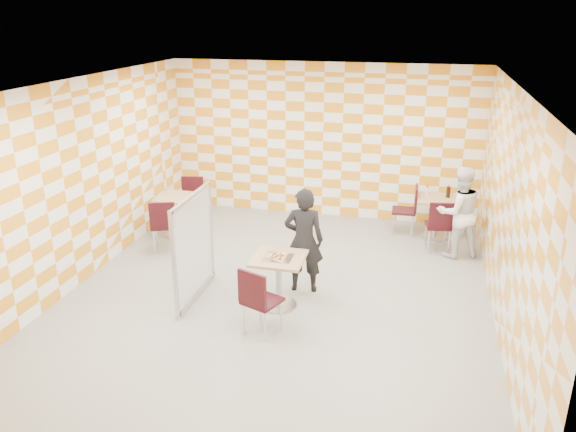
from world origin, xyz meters
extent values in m
plane|color=gray|center=(0.00, 0.00, 0.00)|extent=(7.00, 7.00, 0.00)
plane|color=white|center=(0.00, 0.00, 3.00)|extent=(7.00, 7.00, 0.00)
plane|color=white|center=(0.00, 3.50, 1.50)|extent=(6.00, 0.00, 6.00)
plane|color=white|center=(-3.00, 0.00, 1.50)|extent=(0.00, 7.00, 7.00)
plane|color=white|center=(3.00, 0.00, 1.50)|extent=(0.00, 7.00, 7.00)
cube|color=tan|center=(0.10, -0.34, 0.73)|extent=(0.70, 0.70, 0.04)
cylinder|color=#A5A5AA|center=(0.10, -0.34, 0.37)|extent=(0.08, 0.08, 0.70)
cylinder|color=#A5A5AA|center=(0.10, -0.34, 0.01)|extent=(0.50, 0.50, 0.03)
cube|color=tan|center=(2.22, 2.78, 0.73)|extent=(0.70, 0.70, 0.04)
cylinder|color=#A5A5AA|center=(2.22, 2.78, 0.37)|extent=(0.08, 0.08, 0.70)
cylinder|color=#A5A5AA|center=(2.22, 2.78, 0.01)|extent=(0.50, 0.50, 0.03)
cube|color=tan|center=(-2.33, 1.77, 0.73)|extent=(0.70, 0.70, 0.04)
cylinder|color=#A5A5AA|center=(-2.33, 1.77, 0.37)|extent=(0.08, 0.08, 0.70)
cylinder|color=#A5A5AA|center=(-2.33, 1.77, 0.01)|extent=(0.50, 0.50, 0.03)
cube|color=black|center=(0.07, -1.04, 0.45)|extent=(0.55, 0.55, 0.04)
cube|color=black|center=(-0.01, -1.23, 0.70)|extent=(0.40, 0.19, 0.45)
cylinder|color=silver|center=(0.29, -0.95, 0.21)|extent=(0.03, 0.03, 0.43)
cylinder|color=silver|center=(-0.03, -0.82, 0.21)|extent=(0.03, 0.03, 0.43)
cylinder|color=silver|center=(0.16, -1.26, 0.21)|extent=(0.03, 0.03, 0.43)
cylinder|color=silver|center=(-0.15, -1.14, 0.21)|extent=(0.03, 0.03, 0.43)
cube|color=black|center=(2.25, 2.19, 0.45)|extent=(0.48, 0.48, 0.04)
cube|color=black|center=(2.28, 1.99, 0.70)|extent=(0.42, 0.10, 0.45)
cylinder|color=silver|center=(2.40, 2.38, 0.21)|extent=(0.03, 0.03, 0.43)
cylinder|color=silver|center=(2.06, 2.33, 0.21)|extent=(0.03, 0.03, 0.43)
cylinder|color=silver|center=(2.45, 2.05, 0.21)|extent=(0.03, 0.03, 0.43)
cylinder|color=silver|center=(2.11, 2.00, 0.21)|extent=(0.03, 0.03, 0.43)
cube|color=black|center=(1.64, 2.81, 0.45)|extent=(0.43, 0.43, 0.04)
cube|color=black|center=(1.84, 2.82, 0.70)|extent=(0.05, 0.42, 0.45)
cylinder|color=silver|center=(1.47, 2.97, 0.21)|extent=(0.03, 0.03, 0.43)
cylinder|color=silver|center=(1.48, 2.63, 0.21)|extent=(0.03, 0.03, 0.43)
cylinder|color=silver|center=(1.81, 2.99, 0.21)|extent=(0.03, 0.03, 0.43)
cylinder|color=silver|center=(1.82, 2.65, 0.21)|extent=(0.03, 0.03, 0.43)
cube|color=black|center=(-2.29, 1.10, 0.45)|extent=(0.54, 0.54, 0.04)
cube|color=black|center=(-2.22, 0.92, 0.70)|extent=(0.41, 0.19, 0.45)
cylinder|color=silver|center=(-2.20, 1.32, 0.21)|extent=(0.03, 0.03, 0.43)
cylinder|color=silver|center=(-2.51, 1.20, 0.21)|extent=(0.03, 0.03, 0.43)
cylinder|color=silver|center=(-2.07, 1.00, 0.21)|extent=(0.03, 0.03, 0.43)
cylinder|color=silver|center=(-2.39, 0.88, 0.21)|extent=(0.03, 0.03, 0.43)
cube|color=black|center=(-2.29, 2.27, 0.45)|extent=(0.49, 0.49, 0.04)
cube|color=black|center=(-2.33, 2.47, 0.70)|extent=(0.42, 0.11, 0.45)
cylinder|color=silver|center=(-2.43, 2.07, 0.21)|extent=(0.03, 0.03, 0.43)
cylinder|color=silver|center=(-2.09, 2.13, 0.21)|extent=(0.03, 0.03, 0.43)
cylinder|color=silver|center=(-2.49, 2.41, 0.21)|extent=(0.03, 0.03, 0.43)
cylinder|color=silver|center=(-2.15, 2.47, 0.21)|extent=(0.03, 0.03, 0.43)
cube|color=white|center=(-1.12, -0.37, 0.80)|extent=(0.02, 1.30, 1.40)
cube|color=#B2B2B7|center=(-1.12, -0.37, 1.52)|extent=(0.05, 1.30, 0.05)
cube|color=#B2B2B7|center=(-1.12, -0.37, 0.08)|extent=(0.05, 1.30, 0.05)
cube|color=#B2B2B7|center=(-1.12, -1.02, 0.80)|extent=(0.05, 0.05, 1.50)
cylinder|color=#B2B2B7|center=(-1.12, -1.02, 0.03)|extent=(0.08, 0.08, 0.05)
cube|color=#B2B2B7|center=(-1.12, 0.28, 0.80)|extent=(0.05, 0.05, 1.50)
cylinder|color=#B2B2B7|center=(-1.12, 0.28, 0.03)|extent=(0.08, 0.08, 0.05)
imported|color=black|center=(0.33, 0.23, 0.78)|extent=(0.62, 0.45, 1.57)
imported|color=white|center=(2.55, 2.03, 0.77)|extent=(0.91, 0.81, 1.55)
cube|color=silver|center=(0.10, -0.36, 0.75)|extent=(0.38, 0.34, 0.01)
cone|color=tan|center=(0.10, -0.36, 0.77)|extent=(0.40, 0.40, 0.02)
cone|color=#F2D88C|center=(0.10, -0.34, 0.78)|extent=(0.33, 0.33, 0.01)
cylinder|color=maroon|center=(0.04, -0.46, 0.79)|extent=(0.04, 0.04, 0.01)
cylinder|color=maroon|center=(0.15, -0.45, 0.79)|extent=(0.04, 0.04, 0.01)
cylinder|color=maroon|center=(0.10, -0.38, 0.79)|extent=(0.04, 0.04, 0.01)
cylinder|color=maroon|center=(0.05, -0.33, 0.79)|extent=(0.04, 0.04, 0.01)
cylinder|color=maroon|center=(0.16, -0.35, 0.79)|extent=(0.04, 0.04, 0.01)
torus|color=black|center=(0.15, -0.39, 0.79)|extent=(0.03, 0.03, 0.01)
torus|color=black|center=(0.08, -0.42, 0.79)|extent=(0.03, 0.03, 0.01)
torus|color=black|center=(0.12, -0.32, 0.79)|extent=(0.03, 0.03, 0.01)
torus|color=black|center=(0.03, -0.38, 0.79)|extent=(0.03, 0.03, 0.01)
cylinder|color=white|center=(2.03, 2.87, 0.83)|extent=(0.06, 0.06, 0.16)
cylinder|color=red|center=(2.03, 2.87, 0.93)|extent=(0.04, 0.04, 0.04)
cylinder|color=black|center=(2.39, 2.86, 0.85)|extent=(0.07, 0.07, 0.20)
cylinder|color=red|center=(2.39, 2.86, 0.96)|extent=(0.03, 0.03, 0.03)
camera|label=1|loc=(1.86, -7.06, 3.91)|focal=35.00mm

